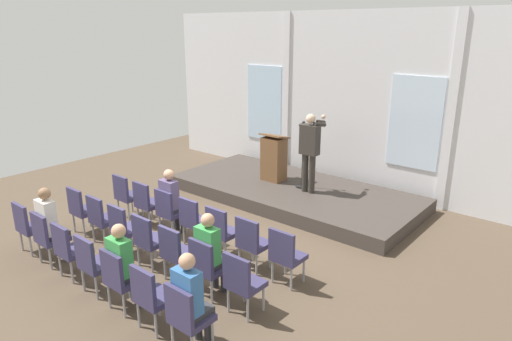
# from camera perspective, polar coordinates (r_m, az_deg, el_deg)

# --- Properties ---
(ground_plane) EXTENTS (13.78, 13.78, 0.00)m
(ground_plane) POSITION_cam_1_polar(r_m,az_deg,el_deg) (8.34, -9.76, -10.22)
(ground_plane) COLOR brown
(rear_partition) EXTENTS (10.60, 0.14, 4.24)m
(rear_partition) POSITION_cam_1_polar(r_m,az_deg,el_deg) (11.50, 9.68, 8.60)
(rear_partition) COLOR silver
(rear_partition) RESTS_ON ground
(stage_platform) EXTENTS (5.75, 2.62, 0.30)m
(stage_platform) POSITION_cam_1_polar(r_m,az_deg,el_deg) (10.68, 4.67, -2.77)
(stage_platform) COLOR #3F3833
(stage_platform) RESTS_ON ground
(speaker) EXTENTS (0.51, 0.69, 1.77)m
(speaker) POSITION_cam_1_polar(r_m,az_deg,el_deg) (10.03, 6.76, 2.92)
(speaker) COLOR #332D28
(speaker) RESTS_ON stage_platform
(mic_stand) EXTENTS (0.28, 0.28, 1.55)m
(mic_stand) POSITION_cam_1_polar(r_m,az_deg,el_deg) (10.51, 5.80, -0.32)
(mic_stand) COLOR black
(mic_stand) RESTS_ON stage_platform
(lectern) EXTENTS (0.60, 0.48, 1.16)m
(lectern) POSITION_cam_1_polar(r_m,az_deg,el_deg) (10.90, 2.24, 1.59)
(lectern) COLOR brown
(lectern) RESTS_ON stage_platform
(chair_r0_c0) EXTENTS (0.46, 0.44, 0.94)m
(chair_r0_c0) POSITION_cam_1_polar(r_m,az_deg,el_deg) (9.87, -16.00, -2.78)
(chair_r0_c0) COLOR #99999E
(chair_r0_c0) RESTS_ON ground
(chair_r0_c1) EXTENTS (0.46, 0.44, 0.94)m
(chair_r0_c1) POSITION_cam_1_polar(r_m,az_deg,el_deg) (9.34, -13.59, -3.75)
(chair_r0_c1) COLOR #99999E
(chair_r0_c1) RESTS_ON ground
(chair_r0_c2) EXTENTS (0.46, 0.44, 0.94)m
(chair_r0_c2) POSITION_cam_1_polar(r_m,az_deg,el_deg) (8.83, -10.88, -4.83)
(chair_r0_c2) COLOR #99999E
(chair_r0_c2) RESTS_ON ground
(audience_r0_c2) EXTENTS (0.36, 0.39, 1.32)m
(audience_r0_c2) POSITION_cam_1_polar(r_m,az_deg,el_deg) (8.81, -10.55, -3.48)
(audience_r0_c2) COLOR #2D2D33
(audience_r0_c2) RESTS_ON ground
(chair_r0_c3) EXTENTS (0.46, 0.44, 0.94)m
(chair_r0_c3) POSITION_cam_1_polar(r_m,az_deg,el_deg) (8.35, -7.84, -6.02)
(chair_r0_c3) COLOR #99999E
(chair_r0_c3) RESTS_ON ground
(chair_r0_c4) EXTENTS (0.46, 0.44, 0.94)m
(chair_r0_c4) POSITION_cam_1_polar(r_m,az_deg,el_deg) (7.89, -4.42, -7.34)
(chair_r0_c4) COLOR #99999E
(chair_r0_c4) RESTS_ON ground
(chair_r0_c5) EXTENTS (0.46, 0.44, 0.94)m
(chair_r0_c5) POSITION_cam_1_polar(r_m,az_deg,el_deg) (7.47, -0.58, -8.78)
(chair_r0_c5) COLOR #99999E
(chair_r0_c5) RESTS_ON ground
(chair_r0_c6) EXTENTS (0.46, 0.44, 0.94)m
(chair_r0_c6) POSITION_cam_1_polar(r_m,az_deg,el_deg) (7.10, 3.73, -10.33)
(chair_r0_c6) COLOR #99999E
(chair_r0_c6) RESTS_ON ground
(chair_r1_c0) EXTENTS (0.46, 0.44, 0.94)m
(chair_r1_c0) POSITION_cam_1_polar(r_m,az_deg,el_deg) (9.39, -21.06, -4.35)
(chair_r1_c0) COLOR #99999E
(chair_r1_c0) RESTS_ON ground
(chair_r1_c1) EXTENTS (0.46, 0.44, 0.94)m
(chair_r1_c1) POSITION_cam_1_polar(r_m,az_deg,el_deg) (8.83, -18.83, -5.49)
(chair_r1_c1) COLOR #99999E
(chair_r1_c1) RESTS_ON ground
(chair_r1_c2) EXTENTS (0.46, 0.44, 0.94)m
(chair_r1_c2) POSITION_cam_1_polar(r_m,az_deg,el_deg) (8.29, -16.28, -6.77)
(chair_r1_c2) COLOR #99999E
(chair_r1_c2) RESTS_ON ground
(chair_r1_c3) EXTENTS (0.46, 0.44, 0.94)m
(chair_r1_c3) POSITION_cam_1_polar(r_m,az_deg,el_deg) (7.77, -13.37, -8.21)
(chair_r1_c3) COLOR #99999E
(chair_r1_c3) RESTS_ON ground
(chair_r1_c4) EXTENTS (0.46, 0.44, 0.94)m
(chair_r1_c4) POSITION_cam_1_polar(r_m,az_deg,el_deg) (7.28, -10.04, -9.82)
(chair_r1_c4) COLOR #99999E
(chair_r1_c4) RESTS_ON ground
(chair_r1_c5) EXTENTS (0.46, 0.44, 0.94)m
(chair_r1_c5) POSITION_cam_1_polar(r_m,az_deg,el_deg) (6.82, -6.19, -11.62)
(chair_r1_c5) COLOR #99999E
(chair_r1_c5) RESTS_ON ground
(audience_r1_c5) EXTENTS (0.36, 0.39, 1.32)m
(audience_r1_c5) POSITION_cam_1_polar(r_m,az_deg,el_deg) (6.78, -5.75, -9.90)
(audience_r1_c5) COLOR #2D2D33
(audience_r1_c5) RESTS_ON ground
(chair_r1_c6) EXTENTS (0.46, 0.44, 0.94)m
(chair_r1_c6) POSITION_cam_1_polar(r_m,az_deg,el_deg) (6.41, -1.77, -13.60)
(chair_r1_c6) COLOR #99999E
(chair_r1_c6) RESTS_ON ground
(chair_r2_c0) EXTENTS (0.46, 0.44, 0.94)m
(chair_r2_c0) POSITION_cam_1_polar(r_m,az_deg,el_deg) (9.00, -26.64, -6.04)
(chair_r2_c0) COLOR #99999E
(chair_r2_c0) RESTS_ON ground
(chair_r2_c1) EXTENTS (0.46, 0.44, 0.94)m
(chair_r2_c1) POSITION_cam_1_polar(r_m,az_deg,el_deg) (8.41, -24.69, -7.38)
(chair_r2_c1) COLOR #99999E
(chair_r2_c1) RESTS_ON ground
(audience_r2_c1) EXTENTS (0.36, 0.39, 1.36)m
(audience_r2_c1) POSITION_cam_1_polar(r_m,az_deg,el_deg) (8.36, -24.39, -5.87)
(audience_r2_c1) COLOR #2D2D33
(audience_r2_c1) RESTS_ON ground
(chair_r2_c2) EXTENTS (0.46, 0.44, 0.94)m
(chair_r2_c2) POSITION_cam_1_polar(r_m,az_deg,el_deg) (7.84, -22.42, -8.89)
(chair_r2_c2) COLOR #99999E
(chair_r2_c2) RESTS_ON ground
(chair_r2_c3) EXTENTS (0.46, 0.44, 0.94)m
(chair_r2_c3) POSITION_cam_1_polar(r_m,az_deg,el_deg) (7.29, -19.79, -10.63)
(chair_r2_c3) COLOR #99999E
(chair_r2_c3) RESTS_ON ground
(chair_r2_c4) EXTENTS (0.46, 0.44, 0.94)m
(chair_r2_c4) POSITION_cam_1_polar(r_m,az_deg,el_deg) (6.76, -16.70, -12.61)
(chair_r2_c4) COLOR #99999E
(chair_r2_c4) RESTS_ON ground
(audience_r2_c4) EXTENTS (0.36, 0.39, 1.31)m
(audience_r2_c4) POSITION_cam_1_polar(r_m,az_deg,el_deg) (6.71, -16.26, -10.94)
(audience_r2_c4) COLOR #2D2D33
(audience_r2_c4) RESTS_ON ground
(chair_r2_c5) EXTENTS (0.46, 0.44, 0.94)m
(chair_r2_c5) POSITION_cam_1_polar(r_m,az_deg,el_deg) (6.27, -13.04, -14.87)
(chair_r2_c5) COLOR #99999E
(chair_r2_c5) RESTS_ON ground
(chair_r2_c6) EXTENTS (0.46, 0.44, 0.94)m
(chair_r2_c6) POSITION_cam_1_polar(r_m,az_deg,el_deg) (5.81, -8.69, -17.43)
(chair_r2_c6) COLOR #99999E
(chair_r2_c6) RESTS_ON ground
(audience_r2_c6) EXTENTS (0.36, 0.39, 1.33)m
(audience_r2_c6) POSITION_cam_1_polar(r_m,az_deg,el_deg) (5.74, -8.17, -15.42)
(audience_r2_c6) COLOR #2D2D33
(audience_r2_c6) RESTS_ON ground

